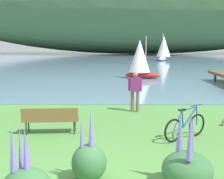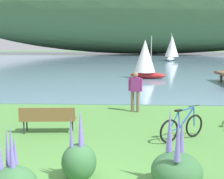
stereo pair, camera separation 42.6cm
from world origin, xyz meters
The scene contains 9 objects.
bay_water centered at (0.00, 48.19, 0.02)m, with size 180.00×80.00×0.04m, color #6B8EA8.
distant_hillside centered at (6.63, 69.74, 13.60)m, with size 109.21×28.00×27.12m, color #42663D.
park_bench_near_camera centered at (-1.61, 3.90, 0.52)m, with size 1.83×0.60×0.88m.
bicycle_beside_path centered at (2.64, 3.43, 0.40)m, with size 1.49×1.05×1.01m.
person_at_shoreline centered at (1.34, 6.92, 0.98)m, with size 0.59×0.32×1.71m.
echium_bush_closest_to_camera centered at (1.95, 0.51, 0.41)m, with size 1.03×1.03×1.66m.
echium_bush_far_cluster centered at (-0.07, 0.75, 0.45)m, with size 0.75×0.75×1.65m.
sailboat_nearest_to_shore centered at (2.55, 18.20, 1.66)m, with size 3.04×2.07×3.44m.
sailboat_mid_bay centered at (8.54, 41.87, 2.13)m, with size 2.92×3.89×4.43m.
Camera 2 is at (0.89, -4.89, 2.92)m, focal length 45.17 mm.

